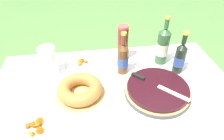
{
  "coord_description": "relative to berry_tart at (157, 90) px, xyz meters",
  "views": [
    {
      "loc": [
        -0.14,
        -0.89,
        1.6
      ],
      "look_at": [
        -0.0,
        0.13,
        0.8
      ],
      "focal_mm": 32.0,
      "sensor_mm": 36.0,
      "label": 1
    }
  ],
  "objects": [
    {
      "name": "tablecloth",
      "position": [
        -0.25,
        0.06,
        -0.04
      ],
      "size": [
        1.53,
        0.95,
        0.1
      ],
      "color": "white",
      "rests_on": "garden_table"
    },
    {
      "name": "cup_stack",
      "position": [
        -0.14,
        0.4,
        0.1
      ],
      "size": [
        0.07,
        0.07,
        0.27
      ],
      "color": "#E04C47",
      "rests_on": "tablecloth"
    },
    {
      "name": "cider_bottle_green",
      "position": [
        0.13,
        0.31,
        0.11
      ],
      "size": [
        0.09,
        0.09,
        0.35
      ],
      "color": "#2D562D",
      "rests_on": "tablecloth"
    },
    {
      "name": "serving_knife",
      "position": [
        -0.02,
        0.02,
        0.04
      ],
      "size": [
        0.28,
        0.29,
        0.01
      ],
      "rotation": [
        0.0,
        0.0,
        5.48
      ],
      "color": "silver",
      "rests_on": "berry_tart"
    },
    {
      "name": "cider_bottle_amber",
      "position": [
        -0.17,
        0.24,
        0.08
      ],
      "size": [
        0.07,
        0.07,
        0.3
      ],
      "color": "brown",
      "rests_on": "tablecloth"
    },
    {
      "name": "juice_bottle_red",
      "position": [
        0.21,
        0.19,
        0.08
      ],
      "size": [
        0.07,
        0.07,
        0.3
      ],
      "color": "black",
      "rests_on": "tablecloth"
    },
    {
      "name": "bundt_cake",
      "position": [
        -0.46,
        0.06,
        0.01
      ],
      "size": [
        0.3,
        0.3,
        0.08
      ],
      "color": "tan",
      "rests_on": "tablecloth"
    },
    {
      "name": "berry_tart",
      "position": [
        0.0,
        0.0,
        0.0
      ],
      "size": [
        0.4,
        0.4,
        0.06
      ],
      "color": "#38383D",
      "rests_on": "tablecloth"
    },
    {
      "name": "garden_table",
      "position": [
        -0.25,
        0.06,
        -0.1
      ],
      "size": [
        1.52,
        0.94,
        0.73
      ],
      "color": "#A87A47",
      "rests_on": "ground_plane"
    },
    {
      "name": "snack_plate_left",
      "position": [
        -0.45,
        0.37,
        -0.02
      ],
      "size": [
        0.22,
        0.22,
        0.05
      ],
      "color": "white",
      "rests_on": "tablecloth"
    },
    {
      "name": "snack_plate_near",
      "position": [
        -0.69,
        -0.15,
        -0.01
      ],
      "size": [
        0.21,
        0.21,
        0.05
      ],
      "color": "white",
      "rests_on": "tablecloth"
    },
    {
      "name": "paper_towel_roll",
      "position": [
        -0.65,
        0.29,
        0.07
      ],
      "size": [
        0.11,
        0.11,
        0.2
      ],
      "color": "white",
      "rests_on": "tablecloth"
    }
  ]
}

